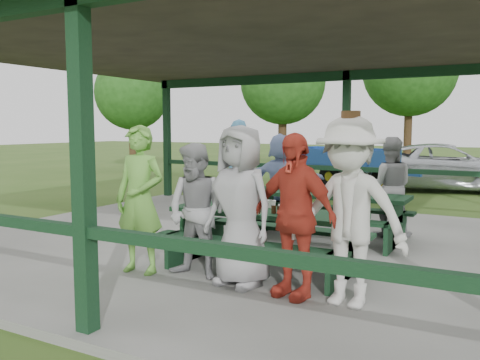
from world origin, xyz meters
The scene contains 19 objects.
ground centered at (0.00, 0.00, 0.00)m, with size 90.00×90.00×0.00m, color #305019.
concrete_slab centered at (0.00, 0.00, 0.05)m, with size 10.00×8.00×0.10m, color slate.
pavilion_structure centered at (0.00, 0.00, 3.17)m, with size 10.60×8.60×3.24m.
picnic_table_near centered at (0.50, -1.20, 0.57)m, with size 2.50×1.39×0.75m.
picnic_table_far centered at (0.61, 0.80, 0.57)m, with size 2.60×1.39×0.75m.
table_setting centered at (0.64, -1.16, 0.89)m, with size 2.36×0.45×0.10m.
contestant_green centered at (-0.77, -2.13, 1.02)m, with size 0.67×0.44×1.83m, color #5E9F39.
contestant_grey_left centered at (-0.04, -1.98, 0.91)m, with size 0.79×0.61×1.62m, color gray.
contestant_grey_mid centered at (0.55, -1.98, 1.01)m, with size 0.89×0.58×1.83m, color gray.
contestant_red centered at (1.24, -2.05, 0.98)m, with size 1.03×0.43×1.75m, color #B03222.
contestant_white_fedora centered at (1.83, -2.04, 1.06)m, with size 1.31×0.84×1.96m.
spectator_lblue centered at (-0.49, 1.50, 0.94)m, with size 1.57×0.50×1.69m, color #7E93C3.
spectator_blue centered at (-1.84, 2.32, 1.08)m, with size 0.72×0.47×1.96m, color #4788B9.
spectator_grey centered at (1.44, 1.51, 0.92)m, with size 0.80×0.62×1.65m, color gray.
pickup_truck centered at (1.44, 9.30, 0.70)m, with size 2.34×5.07×1.41m, color silver.
farm_trailer centered at (-1.09, 6.84, 0.70)m, with size 4.03×2.60×1.41m.
tree_far_left centered at (-5.48, 12.75, 3.75)m, with size 3.55×3.55×5.54m.
tree_left centered at (-1.19, 17.22, 4.46)m, with size 4.21×4.21×6.58m.
tree_edge_left centered at (-11.24, 9.98, 3.33)m, with size 3.16×3.16×4.93m.
Camera 1 is at (3.29, -6.97, 1.91)m, focal length 38.00 mm.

